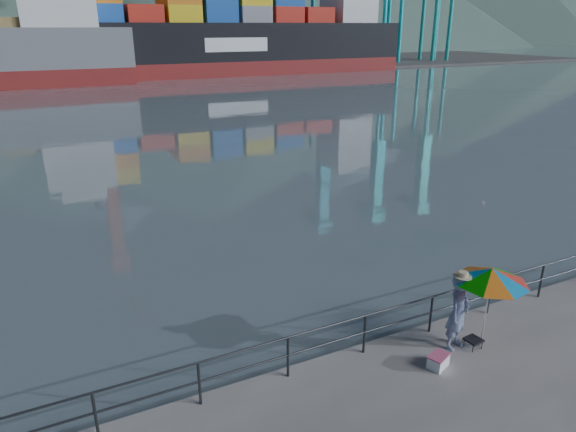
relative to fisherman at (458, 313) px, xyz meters
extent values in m
cube|color=slate|center=(-3.09, 129.08, -0.93)|extent=(500.00, 280.00, 0.00)
cube|color=#514F4C|center=(6.91, 92.08, -0.93)|extent=(200.00, 40.00, 0.40)
cylinder|color=#2D3033|center=(-3.09, 0.78, 0.07)|extent=(22.00, 0.05, 0.05)
cylinder|color=#2D3033|center=(-3.09, 0.78, -0.38)|extent=(22.00, 0.05, 0.05)
cube|color=#2D3033|center=(-3.09, 0.78, -0.43)|extent=(22.00, 0.06, 1.00)
cube|color=gray|center=(6.91, 91.08, 0.37)|extent=(6.00, 2.40, 2.60)
cube|color=gray|center=(13.41, 91.08, 2.97)|extent=(6.00, 2.40, 7.80)
cube|color=orange|center=(19.91, 91.08, 0.37)|extent=(6.00, 2.40, 2.60)
cube|color=#194CA5|center=(26.41, 91.08, 2.97)|extent=(6.00, 2.40, 7.80)
cube|color=gray|center=(32.91, 91.08, 0.37)|extent=(6.00, 2.40, 2.60)
cube|color=#267F3F|center=(39.41, 91.08, 2.97)|extent=(6.00, 2.40, 7.80)
cube|color=red|center=(45.91, 91.08, 0.37)|extent=(6.00, 2.40, 2.60)
cube|color=#194CA5|center=(52.41, 91.08, 1.67)|extent=(6.00, 2.40, 5.20)
cube|color=#267F3F|center=(58.91, 91.08, 0.37)|extent=(6.00, 2.40, 2.60)
cube|color=gray|center=(6.91, 94.08, 0.37)|extent=(6.00, 2.40, 2.60)
cube|color=#267F3F|center=(13.41, 94.08, 1.67)|extent=(6.00, 2.40, 5.20)
cube|color=#194CA5|center=(19.91, 94.08, 0.37)|extent=(6.00, 2.40, 2.60)
cube|color=orange|center=(26.41, 94.08, 1.67)|extent=(6.00, 2.40, 5.20)
cube|color=orange|center=(32.91, 94.08, 1.67)|extent=(6.00, 2.40, 5.20)
cube|color=#194CA5|center=(39.41, 94.08, 2.97)|extent=(6.00, 2.40, 7.80)
cube|color=#267F3F|center=(45.91, 94.08, 2.97)|extent=(6.00, 2.40, 7.80)
cube|color=gray|center=(52.41, 94.08, 2.97)|extent=(6.00, 2.40, 7.80)
imported|color=navy|center=(0.00, 0.00, 0.00)|extent=(0.79, 0.65, 1.86)
cylinder|color=white|center=(0.59, -0.28, 0.03)|extent=(0.04, 0.04, 1.92)
cone|color=orange|center=(0.59, -0.28, 0.99)|extent=(2.02, 2.02, 0.35)
cube|color=black|center=(0.38, -0.23, -0.72)|extent=(0.40, 0.40, 0.05)
cube|color=#2D3033|center=(0.38, -0.23, -0.84)|extent=(0.31, 0.31, 0.19)
cube|color=white|center=(-0.89, -0.43, -0.79)|extent=(0.57, 0.48, 0.28)
cylinder|color=black|center=(0.03, 0.91, -0.93)|extent=(0.73, 1.71, 1.30)
cube|color=maroon|center=(20.85, 73.65, -0.18)|extent=(59.97, 10.00, 2.50)
cube|color=black|center=(20.85, 73.65, 3.87)|extent=(59.97, 10.00, 5.60)
camera|label=1|loc=(-8.26, -7.65, 6.37)|focal=32.00mm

